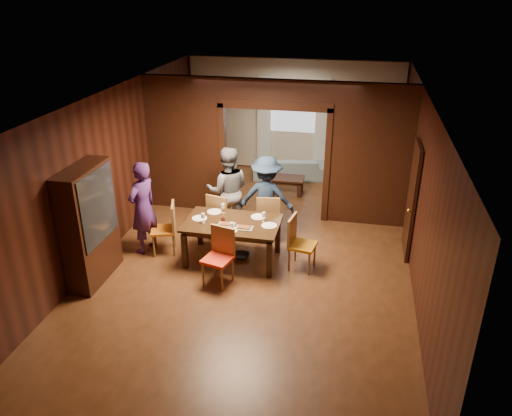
% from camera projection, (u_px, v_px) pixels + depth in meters
% --- Properties ---
extents(floor, '(9.00, 9.00, 0.00)m').
position_uv_depth(floor, '(259.00, 249.00, 9.44)').
color(floor, '#4A2B14').
rests_on(floor, ground).
extents(ceiling, '(5.50, 9.00, 0.02)m').
position_uv_depth(ceiling, '(259.00, 96.00, 8.23)').
color(ceiling, silver).
rests_on(ceiling, room_walls).
extents(room_walls, '(5.52, 9.01, 2.90)m').
position_uv_depth(room_walls, '(277.00, 144.00, 10.49)').
color(room_walls, black).
rests_on(room_walls, floor).
extents(person_purple, '(0.61, 0.74, 1.75)m').
position_uv_depth(person_purple, '(143.00, 208.00, 9.07)').
color(person_purple, '#432160').
rests_on(person_purple, floor).
extents(person_grey, '(1.01, 0.87, 1.77)m').
position_uv_depth(person_grey, '(228.00, 191.00, 9.78)').
color(person_grey, slate).
rests_on(person_grey, floor).
extents(person_navy, '(1.08, 0.63, 1.65)m').
position_uv_depth(person_navy, '(266.00, 197.00, 9.63)').
color(person_navy, '#1B2B45').
rests_on(person_navy, floor).
extents(sofa, '(1.92, 1.01, 0.53)m').
position_uv_depth(sofa, '(289.00, 168.00, 12.75)').
color(sofa, '#84A1AD').
rests_on(sofa, floor).
extents(serving_bowl, '(0.30, 0.30, 0.07)m').
position_uv_depth(serving_bowl, '(241.00, 219.00, 8.84)').
color(serving_bowl, black).
rests_on(serving_bowl, dining_table).
extents(dining_table, '(1.67, 1.04, 0.76)m').
position_uv_depth(dining_table, '(233.00, 241.00, 8.96)').
color(dining_table, black).
rests_on(dining_table, floor).
extents(coffee_table, '(0.80, 0.50, 0.40)m').
position_uv_depth(coffee_table, '(287.00, 185.00, 11.84)').
color(coffee_table, black).
rests_on(coffee_table, floor).
extents(chair_left, '(0.55, 0.55, 0.97)m').
position_uv_depth(chair_left, '(163.00, 228.00, 9.18)').
color(chair_left, orange).
rests_on(chair_left, floor).
extents(chair_right, '(0.51, 0.51, 0.97)m').
position_uv_depth(chair_right, '(303.00, 244.00, 8.65)').
color(chair_right, '#C17312').
rests_on(chair_right, floor).
extents(chair_far_l, '(0.53, 0.53, 0.97)m').
position_uv_depth(chair_far_l, '(222.00, 215.00, 9.68)').
color(chair_far_l, orange).
rests_on(chair_far_l, floor).
extents(chair_far_r, '(0.50, 0.50, 0.97)m').
position_uv_depth(chair_far_r, '(269.00, 217.00, 9.63)').
color(chair_far_r, '#C47112').
rests_on(chair_far_r, floor).
extents(chair_near, '(0.54, 0.54, 0.97)m').
position_uv_depth(chair_near, '(217.00, 258.00, 8.21)').
color(chair_near, red).
rests_on(chair_near, floor).
extents(hutch, '(0.40, 1.20, 2.00)m').
position_uv_depth(hutch, '(89.00, 225.00, 8.16)').
color(hutch, black).
rests_on(hutch, floor).
extents(door_right, '(0.06, 0.90, 2.10)m').
position_uv_depth(door_right, '(412.00, 200.00, 8.95)').
color(door_right, black).
rests_on(door_right, floor).
extents(window_far, '(1.20, 0.03, 1.30)m').
position_uv_depth(window_far, '(293.00, 107.00, 12.68)').
color(window_far, silver).
rests_on(window_far, back_wall).
extents(curtain_left, '(0.35, 0.06, 2.40)m').
position_uv_depth(curtain_left, '(264.00, 123.00, 12.97)').
color(curtain_left, white).
rests_on(curtain_left, back_wall).
extents(curtain_right, '(0.35, 0.06, 2.40)m').
position_uv_depth(curtain_right, '(322.00, 126.00, 12.69)').
color(curtain_right, white).
rests_on(curtain_right, back_wall).
extents(plate_left, '(0.27, 0.27, 0.01)m').
position_uv_depth(plate_left, '(200.00, 218.00, 8.92)').
color(plate_left, white).
rests_on(plate_left, dining_table).
extents(plate_far_l, '(0.27, 0.27, 0.01)m').
position_uv_depth(plate_far_l, '(214.00, 212.00, 9.17)').
color(plate_far_l, silver).
rests_on(plate_far_l, dining_table).
extents(plate_far_r, '(0.27, 0.27, 0.01)m').
position_uv_depth(plate_far_r, '(258.00, 217.00, 8.98)').
color(plate_far_r, white).
rests_on(plate_far_r, dining_table).
extents(plate_right, '(0.27, 0.27, 0.01)m').
position_uv_depth(plate_right, '(269.00, 225.00, 8.66)').
color(plate_right, white).
rests_on(plate_right, dining_table).
extents(plate_near, '(0.27, 0.27, 0.01)m').
position_uv_depth(plate_near, '(230.00, 230.00, 8.49)').
color(plate_near, white).
rests_on(plate_near, dining_table).
extents(platter_a, '(0.30, 0.20, 0.04)m').
position_uv_depth(platter_a, '(226.00, 224.00, 8.68)').
color(platter_a, gray).
rests_on(platter_a, dining_table).
extents(platter_b, '(0.30, 0.20, 0.04)m').
position_uv_depth(platter_b, '(244.00, 228.00, 8.56)').
color(platter_b, gray).
rests_on(platter_b, dining_table).
extents(wineglass_left, '(0.08, 0.08, 0.18)m').
position_uv_depth(wineglass_left, '(203.00, 218.00, 8.74)').
color(wineglass_left, white).
rests_on(wineglass_left, dining_table).
extents(wineglass_far, '(0.08, 0.08, 0.18)m').
position_uv_depth(wineglass_far, '(223.00, 208.00, 9.11)').
color(wineglass_far, white).
rests_on(wineglass_far, dining_table).
extents(wineglass_right, '(0.08, 0.08, 0.18)m').
position_uv_depth(wineglass_right, '(264.00, 217.00, 8.77)').
color(wineglass_right, white).
rests_on(wineglass_right, dining_table).
extents(tumbler, '(0.07, 0.07, 0.14)m').
position_uv_depth(tumbler, '(232.00, 226.00, 8.49)').
color(tumbler, silver).
rests_on(tumbler, dining_table).
extents(condiment_jar, '(0.08, 0.08, 0.11)m').
position_uv_depth(condiment_jar, '(223.00, 219.00, 8.79)').
color(condiment_jar, '#4C1F11').
rests_on(condiment_jar, dining_table).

